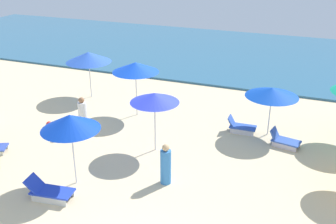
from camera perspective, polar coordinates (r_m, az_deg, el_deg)
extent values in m
cube|color=#2D6182|center=(30.34, 14.38, 7.65)|extent=(60.00, 15.16, 0.12)
cylinder|color=silver|center=(15.98, -1.87, -2.10)|extent=(0.05, 0.05, 2.11)
cone|color=blue|center=(15.48, -1.93, 2.08)|extent=(1.95, 1.95, 0.39)
cylinder|color=silver|center=(22.01, -11.09, 4.58)|extent=(0.05, 0.05, 1.98)
cone|color=blue|center=(21.65, -11.35, 7.74)|extent=(2.41, 2.41, 0.54)
cylinder|color=silver|center=(19.32, -4.56, 2.63)|extent=(0.05, 0.05, 2.21)
cone|color=blue|center=(18.88, -4.68, 6.43)|extent=(2.22, 2.22, 0.47)
cylinder|color=silver|center=(17.88, 14.35, -0.51)|extent=(0.05, 0.05, 1.81)
cone|color=#0C3EB0|center=(17.48, 14.70, 2.77)|extent=(2.28, 2.28, 0.38)
cube|color=silver|center=(17.13, 16.28, -4.80)|extent=(1.01, 0.23, 0.22)
cube|color=silver|center=(17.59, 16.80, -4.08)|extent=(1.01, 0.23, 0.22)
cube|color=#3658AD|center=(17.30, 16.60, -4.03)|extent=(1.23, 0.84, 0.06)
cube|color=#3658AD|center=(17.32, 15.05, -3.01)|extent=(0.38, 0.64, 0.45)
cube|color=silver|center=(17.91, 10.52, -2.87)|extent=(1.04, 0.07, 0.24)
cube|color=silver|center=(18.37, 10.80, -2.20)|extent=(1.04, 0.07, 0.24)
cube|color=#3256B4|center=(18.08, 10.70, -2.10)|extent=(1.18, 0.64, 0.06)
cube|color=#3256B4|center=(18.06, 9.10, -1.27)|extent=(0.30, 0.58, 0.44)
cylinder|color=silver|center=(14.20, -13.35, -6.26)|extent=(0.05, 0.05, 2.11)
cone|color=#0D3ABB|center=(13.61, -13.86, -1.41)|extent=(2.01, 2.01, 0.53)
cube|color=silver|center=(13.84, -16.74, -12.06)|extent=(1.24, 0.20, 0.26)
cube|color=silver|center=(14.24, -15.61, -10.83)|extent=(1.24, 0.20, 0.26)
cube|color=blue|center=(13.95, -16.24, -10.90)|extent=(1.46, 0.84, 0.06)
cube|color=blue|center=(14.14, -18.63, -9.68)|extent=(0.53, 0.69, 0.46)
cylinder|color=#3579C3|center=(14.04, -0.33, -7.87)|extent=(0.41, 0.41, 1.29)
sphere|color=tan|center=(13.66, -0.34, -5.15)|extent=(0.25, 0.25, 0.25)
cylinder|color=silver|center=(18.03, -12.10, -0.75)|extent=(0.52, 0.52, 1.42)
sphere|color=#966544|center=(17.71, -12.32, 1.68)|extent=(0.25, 0.25, 0.25)
sphere|color=red|center=(19.13, -16.68, -1.69)|extent=(0.28, 0.28, 0.28)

